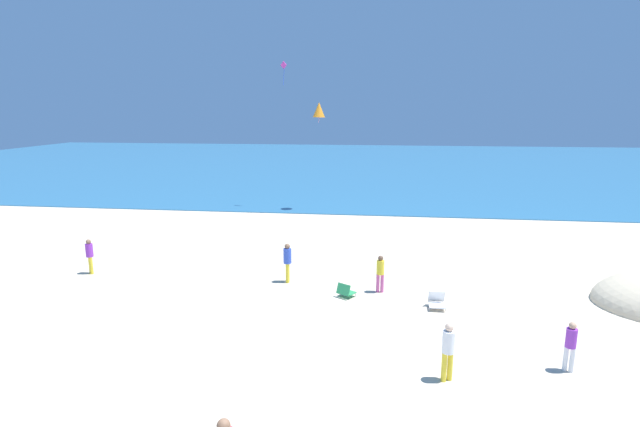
# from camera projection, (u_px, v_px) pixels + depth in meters

# --- Properties ---
(ground_plane) EXTENTS (120.00, 120.00, 0.00)m
(ground_plane) POSITION_uv_depth(u_px,v_px,m) (330.00, 288.00, 18.46)
(ground_plane) COLOR beige
(ocean_water) EXTENTS (120.00, 60.00, 0.05)m
(ocean_water) POSITION_uv_depth(u_px,v_px,m) (367.00, 163.00, 60.11)
(ocean_water) COLOR teal
(ocean_water) RESTS_ON ground_plane
(beach_chair_far_left) EXTENTS (0.57, 0.67, 0.57)m
(beach_chair_far_left) POSITION_uv_depth(u_px,v_px,m) (437.00, 301.00, 16.63)
(beach_chair_far_left) COLOR white
(beach_chair_far_left) RESTS_ON ground_plane
(beach_chair_near_camera) EXTENTS (0.75, 0.75, 0.54)m
(beach_chair_near_camera) POSITION_uv_depth(u_px,v_px,m) (345.00, 291.00, 17.55)
(beach_chair_near_camera) COLOR #2D9956
(beach_chair_near_camera) RESTS_ON ground_plane
(person_1) EXTENTS (0.35, 0.35, 1.57)m
(person_1) POSITION_uv_depth(u_px,v_px,m) (287.00, 260.00, 18.96)
(person_1) COLOR yellow
(person_1) RESTS_ON ground_plane
(person_4) EXTENTS (0.41, 0.41, 1.47)m
(person_4) POSITION_uv_depth(u_px,v_px,m) (90.00, 254.00, 19.96)
(person_4) COLOR yellow
(person_4) RESTS_ON ground_plane
(person_6) EXTENTS (0.41, 0.41, 1.55)m
(person_6) POSITION_uv_depth(u_px,v_px,m) (448.00, 348.00, 12.04)
(person_6) COLOR yellow
(person_6) RESTS_ON ground_plane
(person_7) EXTENTS (0.29, 0.29, 1.42)m
(person_7) POSITION_uv_depth(u_px,v_px,m) (380.00, 271.00, 17.92)
(person_7) COLOR #D8599E
(person_7) RESTS_ON ground_plane
(person_8) EXTENTS (0.37, 0.37, 1.37)m
(person_8) POSITION_uv_depth(u_px,v_px,m) (571.00, 343.00, 12.49)
(person_8) COLOR white
(person_8) RESTS_ON ground_plane
(kite_magenta) EXTENTS (0.47, 0.25, 1.53)m
(kite_magenta) POSITION_uv_depth(u_px,v_px,m) (284.00, 67.00, 31.88)
(kite_magenta) COLOR #DB3DA8
(kite_orange) EXTENTS (1.14, 1.13, 1.30)m
(kite_orange) POSITION_uv_depth(u_px,v_px,m) (319.00, 110.00, 31.35)
(kite_orange) COLOR orange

